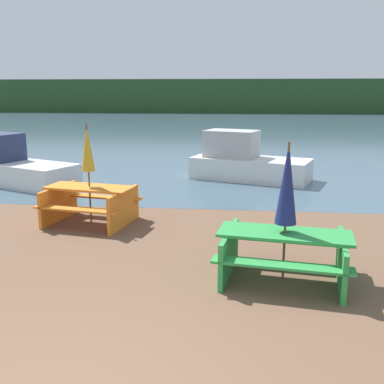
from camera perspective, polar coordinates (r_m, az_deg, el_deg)
water at (r=35.27m, az=3.53°, el=8.37°), size 60.00×50.00×0.00m
far_treeline at (r=55.16m, az=4.50°, el=12.04°), size 80.00×1.60×4.00m
picnic_table_green at (r=6.73m, az=11.60°, el=-7.26°), size 2.08×1.65×0.73m
picnic_table_orange at (r=9.57m, az=-12.80°, el=-1.14°), size 2.01×1.68×0.79m
umbrella_navy at (r=6.46m, az=11.99°, el=1.00°), size 0.31×0.31×2.04m
umbrella_gold at (r=9.37m, az=-13.14°, el=5.39°), size 0.27×0.27×2.07m
boat at (r=14.11m, az=6.79°, el=3.83°), size 3.87×2.57×1.50m
boat_second at (r=14.60m, az=-22.53°, el=3.18°), size 4.55×3.01×1.47m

